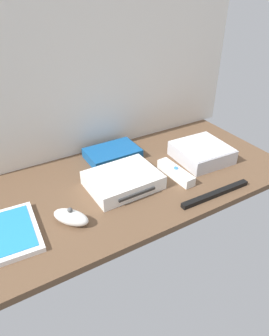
{
  "coord_description": "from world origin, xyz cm",
  "views": [
    {
      "loc": [
        -41.46,
        -69.76,
        55.99
      ],
      "look_at": [
        0.0,
        0.0,
        4.0
      ],
      "focal_mm": 33.22,
      "sensor_mm": 36.0,
      "label": 1
    }
  ],
  "objects_px": {
    "game_case": "(10,233)",
    "network_router": "(112,154)",
    "mini_computer": "(202,152)",
    "remote_wand": "(176,172)",
    "remote_nunchuk": "(71,217)",
    "game_console": "(123,180)",
    "sensor_bar": "(216,194)"
  },
  "relations": [
    {
      "from": "remote_nunchuk",
      "to": "game_console",
      "type": "bearing_deg",
      "value": -16.93
    },
    {
      "from": "mini_computer",
      "to": "remote_nunchuk",
      "type": "distance_m",
      "value": 0.51
    },
    {
      "from": "remote_nunchuk",
      "to": "mini_computer",
      "type": "bearing_deg",
      "value": -29.22
    },
    {
      "from": "remote_wand",
      "to": "game_console",
      "type": "bearing_deg",
      "value": 164.68
    },
    {
      "from": "mini_computer",
      "to": "game_console",
      "type": "bearing_deg",
      "value": -179.41
    },
    {
      "from": "game_console",
      "to": "network_router",
      "type": "height_order",
      "value": "game_console"
    },
    {
      "from": "game_console",
      "to": "mini_computer",
      "type": "height_order",
      "value": "mini_computer"
    },
    {
      "from": "game_console",
      "to": "network_router",
      "type": "xyz_separation_m",
      "value": [
        0.05,
        0.17,
        -0.0
      ]
    },
    {
      "from": "game_case",
      "to": "network_router",
      "type": "height_order",
      "value": "network_router"
    },
    {
      "from": "game_console",
      "to": "network_router",
      "type": "bearing_deg",
      "value": 73.54
    },
    {
      "from": "mini_computer",
      "to": "game_case",
      "type": "distance_m",
      "value": 0.66
    },
    {
      "from": "game_console",
      "to": "sensor_bar",
      "type": "bearing_deg",
      "value": -41.33
    },
    {
      "from": "sensor_bar",
      "to": "network_router",
      "type": "bearing_deg",
      "value": 116.27
    },
    {
      "from": "game_console",
      "to": "mini_computer",
      "type": "xyz_separation_m",
      "value": [
        0.31,
        0.0,
        0.0
      ]
    },
    {
      "from": "game_case",
      "to": "network_router",
      "type": "relative_size",
      "value": 1.1
    },
    {
      "from": "game_case",
      "to": "remote_wand",
      "type": "bearing_deg",
      "value": 3.69
    },
    {
      "from": "mini_computer",
      "to": "remote_wand",
      "type": "height_order",
      "value": "mini_computer"
    },
    {
      "from": "remote_wand",
      "to": "sensor_bar",
      "type": "bearing_deg",
      "value": -76.29
    },
    {
      "from": "mini_computer",
      "to": "sensor_bar",
      "type": "height_order",
      "value": "mini_computer"
    },
    {
      "from": "remote_wand",
      "to": "remote_nunchuk",
      "type": "bearing_deg",
      "value": -176.63
    },
    {
      "from": "mini_computer",
      "to": "remote_nunchuk",
      "type": "relative_size",
      "value": 1.68
    },
    {
      "from": "network_router",
      "to": "game_console",
      "type": "bearing_deg",
      "value": -105.48
    },
    {
      "from": "game_case",
      "to": "network_router",
      "type": "bearing_deg",
      "value": 31.57
    },
    {
      "from": "mini_computer",
      "to": "game_case",
      "type": "bearing_deg",
      "value": -176.39
    },
    {
      "from": "network_router",
      "to": "remote_wand",
      "type": "xyz_separation_m",
      "value": [
        0.12,
        -0.21,
        -0.0
      ]
    },
    {
      "from": "game_case",
      "to": "remote_nunchuk",
      "type": "height_order",
      "value": "remote_nunchuk"
    },
    {
      "from": "game_case",
      "to": "sensor_bar",
      "type": "relative_size",
      "value": 0.83
    },
    {
      "from": "game_console",
      "to": "game_case",
      "type": "xyz_separation_m",
      "value": [
        -0.34,
        -0.04,
        -0.01
      ]
    },
    {
      "from": "game_console",
      "to": "network_router",
      "type": "relative_size",
      "value": 1.17
    },
    {
      "from": "mini_computer",
      "to": "remote_wand",
      "type": "xyz_separation_m",
      "value": [
        -0.14,
        -0.04,
        -0.01
      ]
    },
    {
      "from": "game_case",
      "to": "sensor_bar",
      "type": "distance_m",
      "value": 0.57
    },
    {
      "from": "game_case",
      "to": "remote_nunchuk",
      "type": "bearing_deg",
      "value": -10.28
    }
  ]
}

